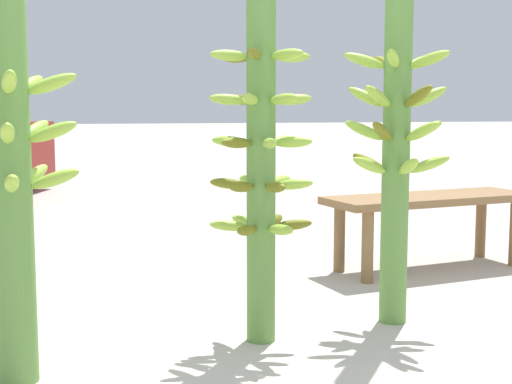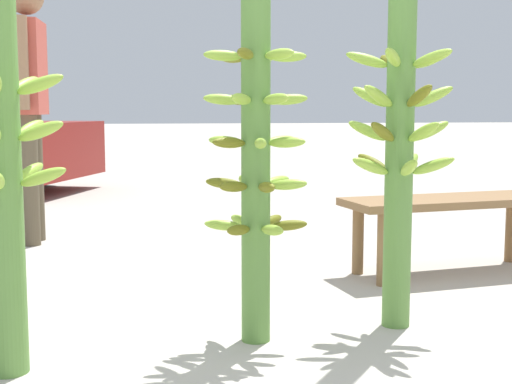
% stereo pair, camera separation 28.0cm
% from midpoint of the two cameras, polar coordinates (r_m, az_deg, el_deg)
% --- Properties ---
extents(banana_stalk_left, '(0.43, 0.42, 1.50)m').
position_cam_midpoint_polar(banana_stalk_left, '(2.38, -22.44, 3.49)').
color(banana_stalk_left, '#5B8C3D').
rests_on(banana_stalk_left, ground_plane).
extents(banana_stalk_center, '(0.39, 0.39, 1.41)m').
position_cam_midpoint_polar(banana_stalk_center, '(2.61, -2.67, 3.32)').
color(banana_stalk_center, '#5B8C3D').
rests_on(banana_stalk_center, ground_plane).
extents(banana_stalk_right, '(0.43, 0.44, 1.64)m').
position_cam_midpoint_polar(banana_stalk_right, '(2.87, 8.48, 5.75)').
color(banana_stalk_right, '#5B8C3D').
rests_on(banana_stalk_right, ground_plane).
extents(market_bench, '(1.22, 0.55, 0.41)m').
position_cam_midpoint_polar(market_bench, '(3.94, 11.77, -1.21)').
color(market_bench, olive).
rests_on(market_bench, ground_plane).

